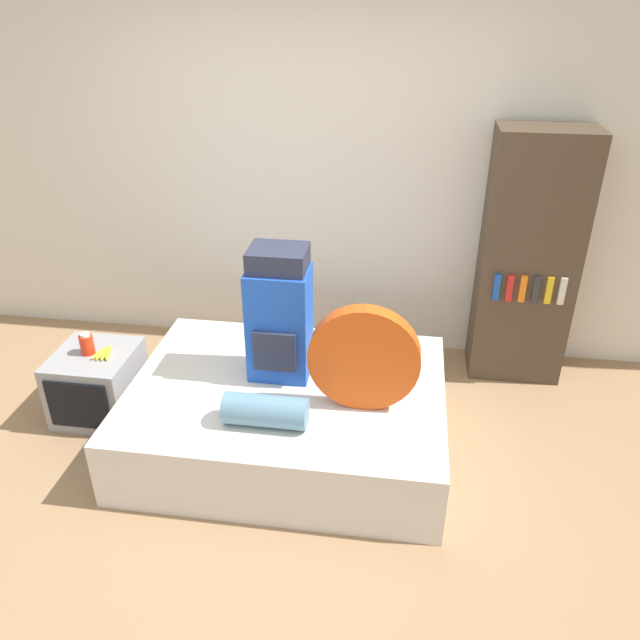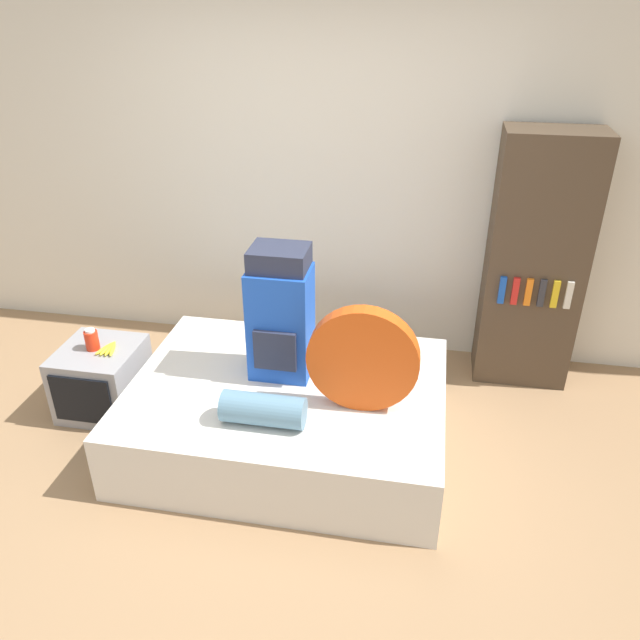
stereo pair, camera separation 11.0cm
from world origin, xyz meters
name	(u,v)px [view 1 (the left image)]	position (x,y,z in m)	size (l,w,h in m)	color
ground_plane	(264,503)	(0.00, 0.00, 0.00)	(16.00, 16.00, 0.00)	#997551
wall_back	(315,176)	(0.00, 1.82, 1.30)	(8.00, 0.05, 2.60)	silver
bed	(288,413)	(0.03, 0.53, 0.21)	(1.83, 1.39, 0.41)	silver
backpack	(279,315)	(-0.03, 0.67, 0.80)	(0.35, 0.32, 0.80)	blue
tent_bag	(364,358)	(0.48, 0.41, 0.72)	(0.61, 0.10, 0.61)	#D14C14
sleeping_roll	(265,411)	(-0.01, 0.16, 0.50)	(0.45, 0.17, 0.17)	#5B849E
television	(98,384)	(-1.23, 0.64, 0.22)	(0.49, 0.52, 0.45)	#939399
canister	(87,344)	(-1.25, 0.65, 0.51)	(0.08, 0.08, 0.14)	red
banana_bunch	(105,353)	(-1.15, 0.65, 0.46)	(0.13, 0.17, 0.03)	yellow
bookshelf	(528,260)	(1.48, 1.57, 0.86)	(0.62, 0.39, 1.72)	#473828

